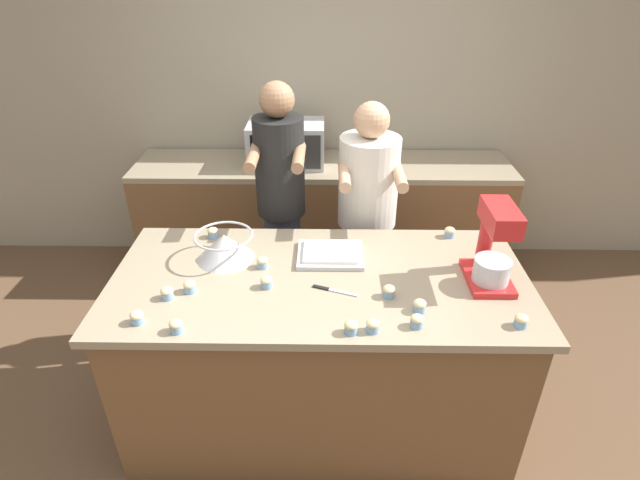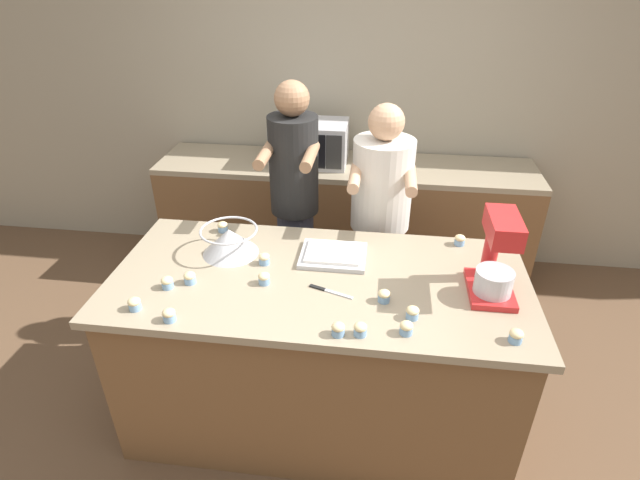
% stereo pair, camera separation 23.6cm
% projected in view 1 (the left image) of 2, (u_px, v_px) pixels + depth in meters
% --- Properties ---
extents(ground_plane, '(16.00, 16.00, 0.00)m').
position_uv_depth(ground_plane, '(320.00, 411.00, 2.89)').
color(ground_plane, brown).
extents(back_wall, '(10.00, 0.06, 2.70)m').
position_uv_depth(back_wall, '(323.00, 95.00, 3.80)').
color(back_wall, gray).
rests_on(back_wall, ground_plane).
extents(island_counter, '(2.02, 0.95, 0.94)m').
position_uv_depth(island_counter, '(320.00, 349.00, 2.65)').
color(island_counter, brown).
rests_on(island_counter, ground_plane).
extents(back_counter, '(2.80, 0.60, 0.93)m').
position_uv_depth(back_counter, '(323.00, 219.00, 3.95)').
color(back_counter, brown).
rests_on(back_counter, ground_plane).
extents(person_left, '(0.31, 0.49, 1.70)m').
position_uv_depth(person_left, '(282.00, 213.00, 3.06)').
color(person_left, '#33384C').
rests_on(person_left, ground_plane).
extents(person_right, '(0.37, 0.52, 1.60)m').
position_uv_depth(person_right, '(366.00, 225.00, 3.09)').
color(person_right, '#232328').
rests_on(person_right, ground_plane).
extents(stand_mixer, '(0.20, 0.30, 0.40)m').
position_uv_depth(stand_mixer, '(493.00, 249.00, 2.30)').
color(stand_mixer, red).
rests_on(stand_mixer, island_counter).
extents(mixing_bowl, '(0.30, 0.30, 0.14)m').
position_uv_depth(mixing_bowl, '(225.00, 246.00, 2.52)').
color(mixing_bowl, '#BCBCC1').
rests_on(mixing_bowl, island_counter).
extents(baking_tray, '(0.33, 0.27, 0.04)m').
position_uv_depth(baking_tray, '(330.00, 254.00, 2.56)').
color(baking_tray, '#BCBCC1').
rests_on(baking_tray, island_counter).
extents(microwave_oven, '(0.55, 0.36, 0.31)m').
position_uv_depth(microwave_oven, '(286.00, 144.00, 3.64)').
color(microwave_oven, '#B7B7BC').
rests_on(microwave_oven, back_counter).
extents(knife, '(0.21, 0.09, 0.01)m').
position_uv_depth(knife, '(332.00, 290.00, 2.32)').
color(knife, '#BCBCC1').
rests_on(knife, island_counter).
extents(cupcake_0, '(0.06, 0.06, 0.06)m').
position_uv_depth(cupcake_0, '(190.00, 286.00, 2.30)').
color(cupcake_0, '#759EC6').
rests_on(cupcake_0, island_counter).
extents(cupcake_1, '(0.06, 0.06, 0.06)m').
position_uv_depth(cupcake_1, '(521.00, 321.00, 2.08)').
color(cupcake_1, '#759EC6').
rests_on(cupcake_1, island_counter).
extents(cupcake_2, '(0.06, 0.06, 0.06)m').
position_uv_depth(cupcake_2, '(176.00, 326.00, 2.06)').
color(cupcake_2, '#759EC6').
rests_on(cupcake_2, island_counter).
extents(cupcake_3, '(0.06, 0.06, 0.06)m').
position_uv_depth(cupcake_3, '(167.00, 293.00, 2.25)').
color(cupcake_3, '#759EC6').
rests_on(cupcake_3, island_counter).
extents(cupcake_4, '(0.06, 0.06, 0.06)m').
position_uv_depth(cupcake_4, '(417.00, 321.00, 2.08)').
color(cupcake_4, '#759EC6').
rests_on(cupcake_4, island_counter).
extents(cupcake_5, '(0.06, 0.06, 0.06)m').
position_uv_depth(cupcake_5, '(137.00, 317.00, 2.11)').
color(cupcake_5, '#759EC6').
rests_on(cupcake_5, island_counter).
extents(cupcake_6, '(0.06, 0.06, 0.06)m').
position_uv_depth(cupcake_6, '(262.00, 262.00, 2.47)').
color(cupcake_6, '#759EC6').
rests_on(cupcake_6, island_counter).
extents(cupcake_7, '(0.06, 0.06, 0.06)m').
position_uv_depth(cupcake_7, '(373.00, 326.00, 2.06)').
color(cupcake_7, '#759EC6').
rests_on(cupcake_7, island_counter).
extents(cupcake_8, '(0.06, 0.06, 0.06)m').
position_uv_depth(cupcake_8, '(213.00, 232.00, 2.73)').
color(cupcake_8, '#759EC6').
rests_on(cupcake_8, island_counter).
extents(cupcake_9, '(0.06, 0.06, 0.06)m').
position_uv_depth(cupcake_9, '(351.00, 327.00, 2.05)').
color(cupcake_9, '#759EC6').
rests_on(cupcake_9, island_counter).
extents(cupcake_10, '(0.06, 0.06, 0.06)m').
position_uv_depth(cupcake_10, '(450.00, 232.00, 2.74)').
color(cupcake_10, '#759EC6').
rests_on(cupcake_10, island_counter).
extents(cupcake_11, '(0.06, 0.06, 0.06)m').
position_uv_depth(cupcake_11, '(389.00, 291.00, 2.26)').
color(cupcake_11, '#759EC6').
rests_on(cupcake_11, island_counter).
extents(cupcake_12, '(0.06, 0.06, 0.06)m').
position_uv_depth(cupcake_12, '(420.00, 306.00, 2.17)').
color(cupcake_12, '#759EC6').
rests_on(cupcake_12, island_counter).
extents(cupcake_13, '(0.06, 0.06, 0.06)m').
position_uv_depth(cupcake_13, '(266.00, 282.00, 2.33)').
color(cupcake_13, '#759EC6').
rests_on(cupcake_13, island_counter).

